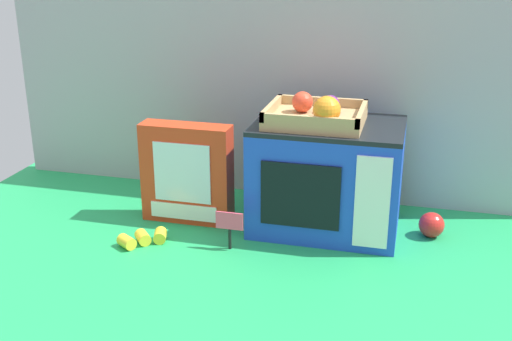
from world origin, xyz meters
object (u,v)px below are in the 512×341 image
Objects in this scene: price_sign at (228,225)px; toy_microwave at (327,177)px; loose_toy_banana at (143,238)px; loose_toy_apple at (431,225)px; cookie_set_box at (187,173)px; food_groups_crate at (317,114)px.

toy_microwave is at bearing 41.32° from price_sign.
loose_toy_banana is at bearing -153.02° from toy_microwave.
price_sign is 0.22m from loose_toy_banana.
loose_toy_apple reaches higher than loose_toy_banana.
cookie_set_box is at bearing -174.82° from loose_toy_apple.
toy_microwave is 0.30m from price_sign.
cookie_set_box is 0.66m from loose_toy_apple.
cookie_set_box is 2.33× the size of loose_toy_banana.
loose_toy_apple is at bearing 5.21° from food_groups_crate.
loose_toy_apple is at bearing 5.18° from cookie_set_box.
price_sign is at bearing -157.77° from loose_toy_apple.
loose_toy_apple is (0.28, 0.01, -0.11)m from toy_microwave.
cookie_set_box is at bearing 137.94° from price_sign.
toy_microwave is at bearing 26.98° from loose_toy_banana.
price_sign is at bearing 7.87° from loose_toy_banana.
loose_toy_apple is (0.49, 0.20, -0.03)m from price_sign.
toy_microwave reaches higher than loose_toy_banana.
food_groups_crate is at bearing 5.16° from cookie_set_box.
food_groups_crate is at bearing -174.79° from loose_toy_apple.
toy_microwave reaches higher than loose_toy_apple.
toy_microwave reaches higher than cookie_set_box.
price_sign reaches higher than loose_toy_apple.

